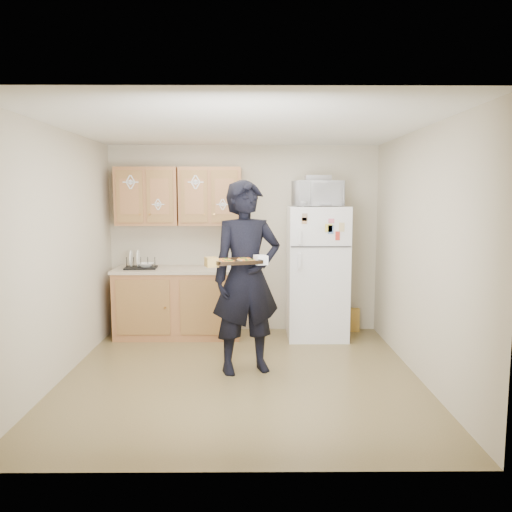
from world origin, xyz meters
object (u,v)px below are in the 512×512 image
Objects in this scene: microwave at (317,194)px; dish_rack at (141,262)px; baking_tray at (236,262)px; refrigerator at (317,272)px; person at (247,277)px.

microwave is 1.45× the size of dish_rack.
dish_rack is at bearing 110.39° from baking_tray.
person is at bearing -124.77° from refrigerator.
baking_tray is at bearing -51.16° from dish_rack.
microwave is (-0.01, -0.05, 1.01)m from refrigerator.
person is 3.43× the size of microwave.
dish_rack is (-2.26, 0.08, -0.88)m from microwave.
microwave is at bearing 38.90° from baking_tray.
refrigerator is at bearing -0.80° from dish_rack.
baking_tray is (-0.09, -0.28, 0.20)m from person.
microwave is at bearing -2.07° from dish_rack.
dish_rack is at bearing 117.98° from person.
person is 1.91m from dish_rack.
person is 4.98× the size of dish_rack.
refrigerator is 3.88× the size of baking_tray.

